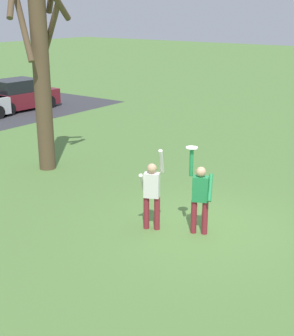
% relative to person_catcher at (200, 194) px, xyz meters
% --- Properties ---
extents(ground_plane, '(120.00, 120.00, 0.00)m').
position_rel_person_catcher_xyz_m(ground_plane, '(0.34, 0.13, -0.98)').
color(ground_plane, '#567F3D').
extents(person_catcher, '(0.50, 0.59, 2.08)m').
position_rel_person_catcher_xyz_m(person_catcher, '(0.00, 0.00, 0.00)').
color(person_catcher, maroon).
rests_on(person_catcher, ground_plane).
extents(person_defender, '(0.58, 0.65, 2.04)m').
position_rel_person_catcher_xyz_m(person_defender, '(-0.46, 1.05, -0.00)').
color(person_defender, maroon).
rests_on(person_defender, ground_plane).
extents(frisbee_disc, '(0.27, 0.27, 0.02)m').
position_rel_person_catcher_xyz_m(frisbee_disc, '(-0.09, 0.21, 1.11)').
color(frisbee_disc, white).
rests_on(frisbee_disc, person_catcher).
extents(parked_car_maroon, '(4.21, 2.25, 1.59)m').
position_rel_person_catcher_xyz_m(parked_car_maroon, '(7.25, 15.20, -0.25)').
color(parked_car_maroon, maroon).
rests_on(parked_car_maroon, ground_plane).
extents(bare_tree_tall, '(2.05, 2.07, 6.61)m').
position_rel_person_catcher_xyz_m(bare_tree_tall, '(1.30, 6.57, 2.35)').
color(bare_tree_tall, brown).
rests_on(bare_tree_tall, ground_plane).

